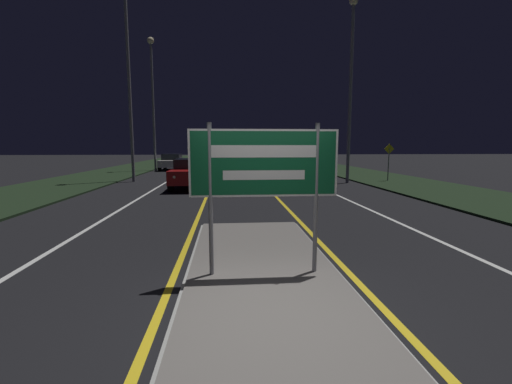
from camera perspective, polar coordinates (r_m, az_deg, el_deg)
The scene contains 19 objects.
ground_plane at distance 4.53m, azimuth 3.20°, elevation -20.54°, with size 160.00×160.00×0.00m, color black.
median_island at distance 5.73m, azimuth 1.28°, elevation -13.81°, with size 2.56×7.37×0.10m.
verge_left at distance 25.65m, azimuth -25.15°, elevation 2.28°, with size 5.00×100.00×0.08m.
verge_right at distance 26.06m, azimuth 17.99°, elevation 2.71°, with size 5.00×100.00×0.08m.
centre_line_yellow_left at distance 29.04m, azimuth -6.55°, elevation 3.44°, with size 0.12×70.00×0.01m.
centre_line_yellow_right at distance 29.10m, azimuth -0.74°, elevation 3.50°, with size 0.12×70.00×0.01m.
lane_line_white_left at distance 29.25m, azimuth -11.91°, elevation 3.36°, with size 0.12×70.00×0.01m.
lane_line_white_right at distance 29.42m, azimuth 4.58°, elevation 3.52°, with size 0.12×70.00×0.01m.
edge_line_white_left at distance 29.77m, azimuth -17.65°, elevation 3.24°, with size 0.10×70.00×0.01m.
edge_line_white_right at distance 30.05m, azimuth 10.25°, elevation 3.51°, with size 0.10×70.00×0.01m.
highway_sign at distance 5.34m, azimuth 1.35°, elevation 3.88°, with size 2.33×0.07×2.40m.
streetlight_left_near at distance 22.25m, azimuth -20.56°, elevation 20.21°, with size 0.54×0.54×11.29m.
streetlight_left_far at distance 30.60m, azimuth -16.88°, elevation 16.39°, with size 0.54×0.54×10.84m.
streetlight_right_near at distance 20.86m, azimuth 15.55°, elevation 18.38°, with size 0.46×0.46×10.17m.
car_receding_0 at distance 17.88m, azimuth 4.87°, elevation 3.21°, with size 1.93×4.38×1.38m.
car_receding_1 at distance 29.72m, azimuth 8.12°, elevation 4.96°, with size 1.90×4.09×1.43m.
car_approaching_0 at distance 17.84m, azimuth -10.58°, elevation 3.25°, with size 1.96×4.59×1.48m.
car_approaching_1 at distance 31.44m, azimuth -13.86°, elevation 4.96°, with size 1.87×4.26×1.43m.
warning_sign at distance 21.83m, azimuth 21.25°, elevation 5.23°, with size 0.60×0.06×2.17m.
Camera 1 is at (-0.57, -3.95, 2.14)m, focal length 24.00 mm.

